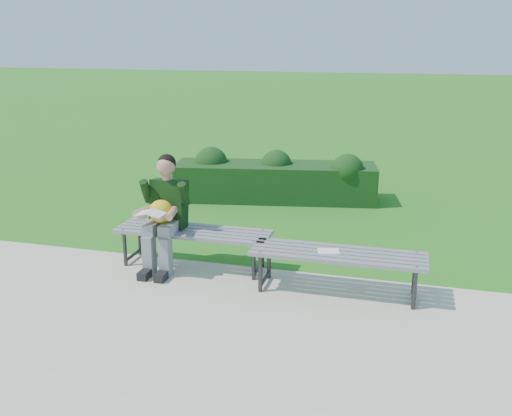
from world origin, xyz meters
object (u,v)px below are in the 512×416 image
object	(u,v)px
hedge	(275,178)
paper_sheet	(328,251)
bench_left	(193,234)
seated_boy	(164,210)
bench_right	(338,257)

from	to	relation	value
hedge	paper_sheet	size ratio (longest dim) A/B	13.45
bench_left	seated_boy	distance (m)	0.44
paper_sheet	hedge	bearing A→B (deg)	112.02
bench_right	seated_boy	distance (m)	2.04
seated_boy	bench_right	bearing A→B (deg)	-5.21
hedge	bench_right	bearing A→B (deg)	-66.56
bench_left	paper_sheet	size ratio (longest dim) A/B	7.18
bench_right	paper_sheet	bearing A→B (deg)	180.00
hedge	paper_sheet	distance (m)	3.69
bench_left	paper_sheet	xyz separation A→B (m)	(1.61, -0.28, 0.06)
seated_boy	paper_sheet	distance (m)	1.93
bench_left	seated_boy	size ratio (longest dim) A/B	1.37
hedge	bench_left	xyz separation A→B (m)	(-0.23, -3.14, 0.06)
paper_sheet	seated_boy	bearing A→B (deg)	174.52
bench_left	hedge	bearing A→B (deg)	85.86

